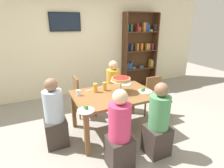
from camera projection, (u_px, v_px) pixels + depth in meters
ground_plane at (114, 130)px, 3.35m from camera, size 12.00×12.00×0.00m
rear_partition at (80, 43)px, 4.79m from camera, size 8.00×0.12×2.80m
dining_table at (114, 99)px, 3.14m from camera, size 1.42×0.98×0.74m
bookshelf at (139, 50)px, 5.42m from camera, size 1.10×0.30×2.21m
television at (65, 22)px, 4.39m from camera, size 0.77×0.05×0.45m
diner_near_left at (120, 135)px, 2.38m from camera, size 0.34×0.34×1.15m
diner_near_right at (158, 125)px, 2.62m from camera, size 0.34×0.34×1.15m
diner_far_right at (113, 89)px, 4.02m from camera, size 0.34×0.34×1.15m
diner_head_west at (55, 118)px, 2.81m from camera, size 0.34×0.34×1.15m
chair_head_east at (156, 96)px, 3.67m from camera, size 0.40×0.40×0.87m
chair_far_left at (82, 94)px, 3.76m from camera, size 0.40×0.40×0.87m
deep_dish_pizza_stand at (121, 80)px, 3.12m from camera, size 0.36×0.36×0.27m
salad_plate_near_diner at (126, 84)px, 3.58m from camera, size 0.23×0.23×0.06m
salad_plate_far_diner at (145, 91)px, 3.20m from camera, size 0.25×0.25×0.07m
salad_plate_spare at (86, 110)px, 2.51m from camera, size 0.25×0.25×0.07m
beer_glass_amber_tall at (95, 88)px, 3.16m from camera, size 0.08×0.08×0.16m
beer_glass_amber_short at (105, 86)px, 3.24m from camera, size 0.07×0.07×0.15m
water_glass_clear_near at (78, 93)px, 3.02m from camera, size 0.07×0.07×0.10m
cutlery_fork_near at (89, 90)px, 3.27m from camera, size 0.17×0.08×0.00m
cutlery_knife_near at (122, 101)px, 2.81m from camera, size 0.17×0.08×0.00m
cutlery_fork_far at (99, 88)px, 3.39m from camera, size 0.17×0.08×0.00m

